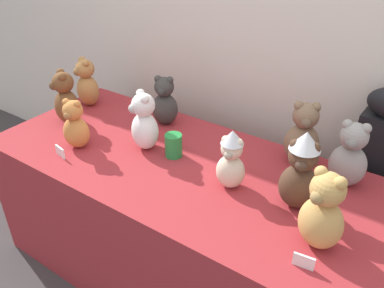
# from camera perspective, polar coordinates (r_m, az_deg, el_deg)

# --- Properties ---
(wall_back) EXTENTS (7.00, 0.08, 2.60)m
(wall_back) POSITION_cam_1_polar(r_m,az_deg,el_deg) (2.06, 10.96, 19.15)
(wall_back) COLOR silver
(wall_back) RESTS_ON ground_plane
(display_table) EXTENTS (1.98, 0.81, 0.71)m
(display_table) POSITION_cam_1_polar(r_m,az_deg,el_deg) (1.98, 0.00, -11.90)
(display_table) COLOR maroon
(display_table) RESTS_ON ground_plane
(instrument_case) EXTENTS (0.28, 0.13, 1.07)m
(instrument_case) POSITION_cam_1_polar(r_m,az_deg,el_deg) (2.09, 25.01, -6.27)
(instrument_case) COLOR black
(instrument_case) RESTS_ON ground_plane
(teddy_bear_snow) EXTENTS (0.19, 0.19, 0.29)m
(teddy_bear_snow) POSITION_cam_1_polar(r_m,az_deg,el_deg) (1.85, -6.93, 3.08)
(teddy_bear_snow) COLOR white
(teddy_bear_snow) RESTS_ON display_table
(teddy_bear_cocoa) EXTENTS (0.17, 0.16, 0.33)m
(teddy_bear_cocoa) POSITION_cam_1_polar(r_m,az_deg,el_deg) (1.51, 15.46, -3.87)
(teddy_bear_cocoa) COLOR #4C3323
(teddy_bear_cocoa) RESTS_ON display_table
(teddy_bear_charcoal) EXTENTS (0.17, 0.16, 0.27)m
(teddy_bear_charcoal) POSITION_cam_1_polar(r_m,az_deg,el_deg) (2.06, -3.98, 6.07)
(teddy_bear_charcoal) COLOR #383533
(teddy_bear_charcoal) RESTS_ON display_table
(teddy_bear_mocha) EXTENTS (0.19, 0.18, 0.30)m
(teddy_bear_mocha) POSITION_cam_1_polar(r_m,az_deg,el_deg) (1.79, 15.73, 1.26)
(teddy_bear_mocha) COLOR #7F6047
(teddy_bear_mocha) RESTS_ON display_table
(teddy_bear_caramel) EXTENTS (0.18, 0.17, 0.28)m
(teddy_bear_caramel) POSITION_cam_1_polar(r_m,az_deg,el_deg) (2.35, -14.97, 8.44)
(teddy_bear_caramel) COLOR #B27A42
(teddy_bear_caramel) RESTS_ON display_table
(teddy_bear_ginger) EXTENTS (0.15, 0.14, 0.25)m
(teddy_bear_ginger) POSITION_cam_1_polar(r_m,az_deg,el_deg) (1.93, -16.54, 2.59)
(teddy_bear_ginger) COLOR #D17F3D
(teddy_bear_ginger) RESTS_ON display_table
(teddy_bear_honey) EXTENTS (0.19, 0.17, 0.30)m
(teddy_bear_honey) POSITION_cam_1_polar(r_m,az_deg,el_deg) (1.37, 18.38, -9.40)
(teddy_bear_honey) COLOR tan
(teddy_bear_honey) RESTS_ON display_table
(teddy_bear_ash) EXTENTS (0.16, 0.14, 0.29)m
(teddy_bear_ash) POSITION_cam_1_polar(r_m,az_deg,el_deg) (1.70, 21.83, -1.66)
(teddy_bear_ash) COLOR gray
(teddy_bear_ash) RESTS_ON display_table
(teddy_bear_chestnut) EXTENTS (0.19, 0.19, 0.29)m
(teddy_bear_chestnut) POSITION_cam_1_polar(r_m,az_deg,el_deg) (2.17, -17.83, 6.22)
(teddy_bear_chestnut) COLOR brown
(teddy_bear_chestnut) RESTS_ON display_table
(teddy_bear_cream) EXTENTS (0.14, 0.12, 0.26)m
(teddy_bear_cream) POSITION_cam_1_polar(r_m,az_deg,el_deg) (1.58, 5.67, -2.34)
(teddy_bear_cream) COLOR beige
(teddy_bear_cream) RESTS_ON display_table
(party_cup_green) EXTENTS (0.08, 0.08, 0.11)m
(party_cup_green) POSITION_cam_1_polar(r_m,az_deg,el_deg) (1.81, -2.69, -0.20)
(party_cup_green) COLOR #238C3D
(party_cup_green) RESTS_ON display_table
(name_card_front_left) EXTENTS (0.07, 0.02, 0.05)m
(name_card_front_left) POSITION_cam_1_polar(r_m,az_deg,el_deg) (1.36, 15.86, -16.04)
(name_card_front_left) COLOR white
(name_card_front_left) RESTS_ON display_table
(name_card_front_middle) EXTENTS (0.07, 0.02, 0.05)m
(name_card_front_middle) POSITION_cam_1_polar(r_m,az_deg,el_deg) (1.92, -18.54, -1.07)
(name_card_front_middle) COLOR white
(name_card_front_middle) RESTS_ON display_table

